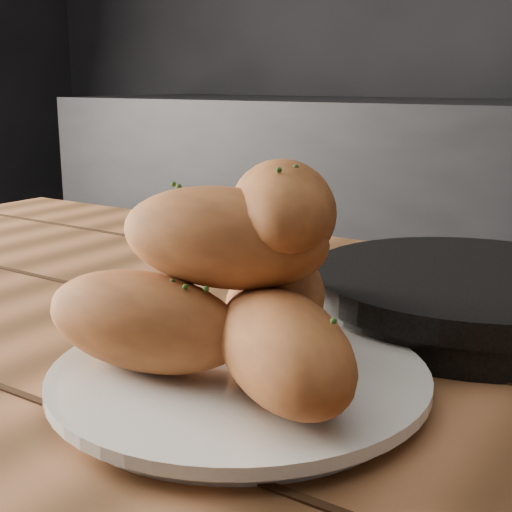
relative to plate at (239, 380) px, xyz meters
The scene contains 3 objects.
plate is the anchor object (origin of this frame).
bread_rolls 0.07m from the plate, 117.07° to the left, with size 0.26×0.23×0.14m.
skillet 0.24m from the plate, 70.23° to the left, with size 0.41×0.27×0.05m.
Camera 1 is at (0.39, -0.14, 0.95)m, focal length 50.00 mm.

